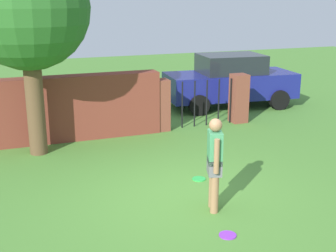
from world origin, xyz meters
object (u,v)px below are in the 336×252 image
object	(u,v)px
car	(230,81)
frisbee_purple	(228,235)
person	(215,160)
tree	(27,9)
frisbee_green	(199,179)

from	to	relation	value
car	frisbee_purple	distance (m)	8.58
person	car	world-z (taller)	car
car	tree	bearing A→B (deg)	27.22
person	car	xyz separation A→B (m)	(3.83, 6.65, -0.04)
person	car	size ratio (longest dim) A/B	0.37
car	frisbee_green	distance (m)	6.46
frisbee_purple	frisbee_green	distance (m)	2.23
frisbee_purple	frisbee_green	xyz separation A→B (m)	(0.50, 2.18, 0.00)
person	frisbee_purple	distance (m)	1.27
tree	car	xyz separation A→B (m)	(6.37, 2.61, -2.40)
car	person	bearing A→B (deg)	65.03
tree	car	bearing A→B (deg)	22.28
tree	frisbee_purple	world-z (taller)	tree
frisbee_green	person	bearing A→B (deg)	-103.61
car	frisbee_green	bearing A→B (deg)	61.68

